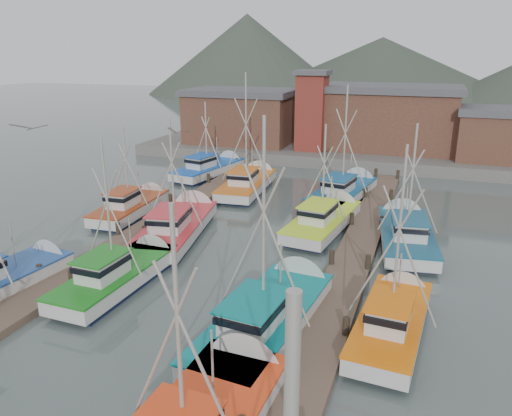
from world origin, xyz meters
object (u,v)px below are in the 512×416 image
(boat_8, at_px, (179,225))
(boat_4, at_px, (122,273))
(lookout_tower, at_px, (312,110))
(boat_12, at_px, (249,183))

(boat_8, bearing_deg, boat_4, -94.79)
(lookout_tower, xyz_separation_m, boat_4, (-2.00, -33.49, -4.87))
(lookout_tower, xyz_separation_m, boat_8, (-2.77, -25.75, -4.87))
(lookout_tower, distance_m, boat_8, 26.36)
(boat_12, bearing_deg, boat_8, -97.37)
(boat_4, height_order, boat_12, boat_12)
(boat_4, relative_size, boat_8, 0.81)
(boat_4, bearing_deg, boat_12, 92.27)
(boat_8, bearing_deg, lookout_tower, 73.42)
(lookout_tower, height_order, boat_12, boat_12)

